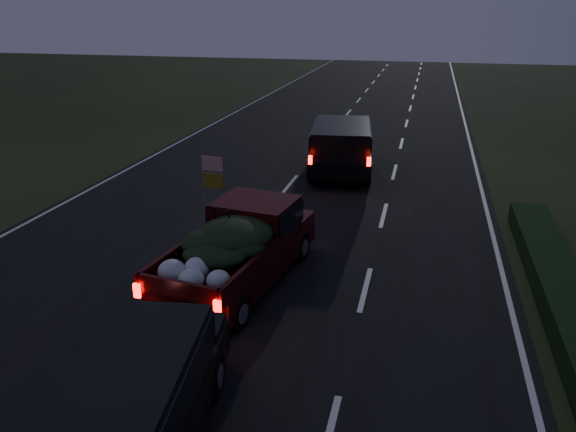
% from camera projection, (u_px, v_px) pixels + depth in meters
% --- Properties ---
extents(ground, '(120.00, 120.00, 0.00)m').
position_uv_depth(ground, '(175.00, 326.00, 11.44)').
color(ground, black).
rests_on(ground, ground).
extents(road_asphalt, '(14.00, 120.00, 0.02)m').
position_uv_depth(road_asphalt, '(175.00, 326.00, 11.43)').
color(road_asphalt, black).
rests_on(road_asphalt, ground).
extents(hedge_row, '(1.00, 10.00, 0.60)m').
position_uv_depth(hedge_row, '(560.00, 289.00, 12.31)').
color(hedge_row, black).
rests_on(hedge_row, ground).
extents(pickup_truck, '(2.63, 5.32, 2.68)m').
position_uv_depth(pickup_truck, '(239.00, 243.00, 12.89)').
color(pickup_truck, '#3B080A').
rests_on(pickup_truck, ground).
extents(lead_suv, '(2.90, 5.61, 1.54)m').
position_uv_depth(lead_suv, '(341.00, 143.00, 21.63)').
color(lead_suv, black).
rests_on(lead_suv, ground).
extents(rear_suv, '(2.78, 5.20, 1.42)m').
position_uv_depth(rear_suv, '(114.00, 408.00, 7.50)').
color(rear_suv, black).
rests_on(rear_suv, ground).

